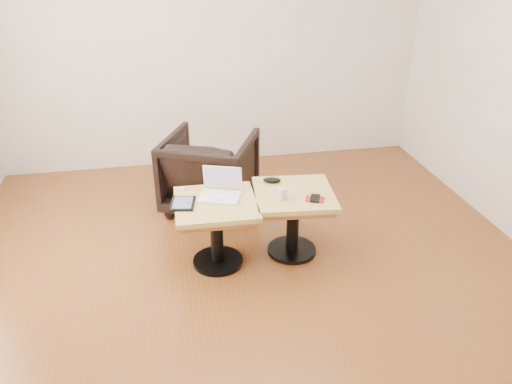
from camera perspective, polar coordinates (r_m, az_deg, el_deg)
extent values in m
cube|color=#6E380C|center=(3.78, -0.57, -9.69)|extent=(4.50, 4.50, 0.01)
cube|color=#C4AD98|center=(5.34, -5.22, 17.13)|extent=(4.50, 0.02, 2.70)
cube|color=#C4AD98|center=(1.29, 18.79, -20.03)|extent=(4.50, 0.02, 2.70)
cylinder|color=black|center=(3.94, -4.36, -7.85)|extent=(0.39, 0.39, 0.03)
cylinder|color=black|center=(3.80, -4.49, -4.74)|extent=(0.10, 0.10, 0.47)
cube|color=#9F5022|center=(3.69, -4.61, -1.92)|extent=(0.56, 0.56, 0.04)
cube|color=olive|center=(3.67, -4.64, -1.37)|extent=(0.61, 0.61, 0.04)
cylinder|color=black|center=(4.06, 4.10, -6.60)|extent=(0.39, 0.39, 0.03)
cylinder|color=black|center=(3.93, 4.22, -3.55)|extent=(0.10, 0.10, 0.47)
cube|color=#9F5022|center=(3.83, 4.33, -0.80)|extent=(0.60, 0.60, 0.04)
cube|color=olive|center=(3.81, 4.35, -0.26)|extent=(0.65, 0.65, 0.04)
cube|color=white|center=(3.71, -4.19, -0.57)|extent=(0.35, 0.29, 0.02)
cube|color=silver|center=(3.73, -4.09, -0.23)|extent=(0.26, 0.18, 0.00)
cube|color=silver|center=(3.65, -4.40, -0.86)|extent=(0.09, 0.08, 0.00)
cube|color=white|center=(3.76, -3.86, 1.66)|extent=(0.29, 0.13, 0.20)
cube|color=brown|center=(3.76, -3.86, 1.66)|extent=(0.25, 0.11, 0.16)
cube|color=black|center=(3.65, -8.37, -1.32)|extent=(0.21, 0.24, 0.01)
cube|color=#191E38|center=(3.64, -8.38, -1.20)|extent=(0.17, 0.20, 0.00)
cube|color=white|center=(3.85, -8.48, 0.33)|extent=(0.05, 0.05, 0.02)
ellipsoid|color=black|center=(3.93, 1.83, 1.37)|extent=(0.15, 0.10, 0.04)
cylinder|color=#C95779|center=(3.67, 2.99, -0.20)|extent=(0.08, 0.08, 0.09)
sphere|color=white|center=(3.82, 4.67, 0.26)|extent=(0.01, 0.01, 0.01)
sphere|color=white|center=(3.84, 4.88, 0.37)|extent=(0.01, 0.01, 0.01)
sphere|color=white|center=(3.83, 4.39, 0.36)|extent=(0.01, 0.01, 0.01)
sphere|color=white|center=(3.82, 5.12, 0.23)|extent=(0.01, 0.01, 0.01)
cylinder|color=white|center=(3.82, 4.66, 0.19)|extent=(0.07, 0.04, 0.00)
cube|color=#750C05|center=(3.70, 6.77, -0.82)|extent=(0.17, 0.14, 0.01)
cube|color=black|center=(3.70, 6.77, -0.70)|extent=(0.11, 0.14, 0.01)
imported|color=black|center=(4.58, -5.27, 2.32)|extent=(1.01, 1.02, 0.71)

